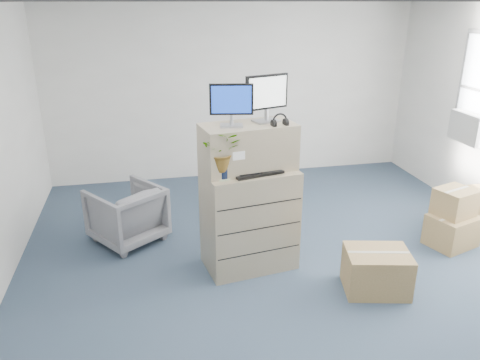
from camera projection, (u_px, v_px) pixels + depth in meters
name	position (u px, v px, depth m)	size (l,w,h in m)	color
ground	(298.00, 285.00, 4.95)	(7.00, 7.00, 0.00)	#2A394B
wall_back	(233.00, 93.00, 7.65)	(6.00, 0.02, 2.80)	beige
ac_unit	(470.00, 128.00, 6.35)	(0.24, 0.60, 0.40)	silver
filing_cabinet_lower	(249.00, 219.00, 5.15)	(0.97, 0.60, 1.14)	gray
filing_cabinet_upper	(248.00, 147.00, 4.90)	(0.97, 0.49, 0.49)	gray
monitor_left	(231.00, 103.00, 4.65)	(0.44, 0.20, 0.43)	#99999E
monitor_right	(267.00, 96.00, 4.82)	(0.48, 0.26, 0.49)	#99999E
headphones	(280.00, 121.00, 4.75)	(0.17, 0.17, 0.02)	black
keyboard	(257.00, 173.00, 4.84)	(0.53, 0.22, 0.03)	black
mouse	(280.00, 167.00, 4.98)	(0.10, 0.06, 0.03)	silver
water_bottle	(256.00, 154.00, 5.00)	(0.08, 0.08, 0.29)	gray
phone_dock	(246.00, 165.00, 4.95)	(0.08, 0.07, 0.16)	silver
external_drive	(270.00, 161.00, 5.15)	(0.20, 0.15, 0.06)	black
tissue_box	(273.00, 155.00, 5.08)	(0.27, 0.14, 0.10)	#469CF0
potted_plant	(222.00, 156.00, 4.65)	(0.43, 0.46, 0.40)	#A2B592
office_chair	(127.00, 212.00, 5.74)	(0.76, 0.71, 0.78)	slate
cardboard_boxes	(437.00, 230.00, 5.57)	(2.56, 1.66, 0.72)	olive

